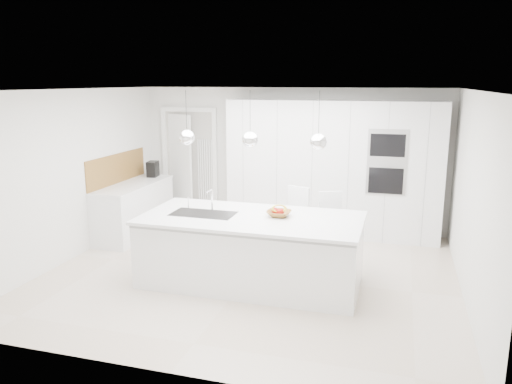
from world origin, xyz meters
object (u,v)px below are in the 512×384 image
(espresso_machine, at_px, (153,169))
(island_base, at_px, (250,252))
(fruit_bowl, at_px, (279,214))
(bar_stool_left, at_px, (296,227))
(bar_stool_right, at_px, (328,231))

(espresso_machine, bearing_deg, island_base, -50.03)
(island_base, xyz_separation_m, fruit_bowl, (0.34, 0.15, 0.51))
(island_base, height_order, bar_stool_left, bar_stool_left)
(espresso_machine, height_order, bar_stool_left, espresso_machine)
(island_base, bearing_deg, fruit_bowl, 23.83)
(bar_stool_left, height_order, bar_stool_right, bar_stool_left)
(island_base, height_order, bar_stool_right, bar_stool_right)
(fruit_bowl, distance_m, espresso_machine, 3.52)
(fruit_bowl, relative_size, bar_stool_right, 0.29)
(fruit_bowl, bearing_deg, bar_stool_right, 54.13)
(island_base, relative_size, bar_stool_right, 2.62)
(island_base, distance_m, espresso_machine, 3.40)
(island_base, relative_size, espresso_machine, 9.99)
(island_base, height_order, fruit_bowl, fruit_bowl)
(island_base, relative_size, fruit_bowl, 8.92)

